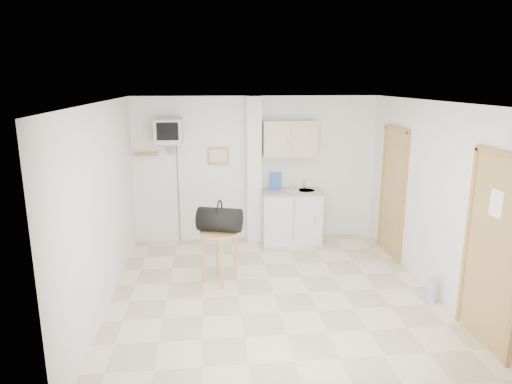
{
  "coord_description": "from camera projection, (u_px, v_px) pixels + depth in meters",
  "views": [
    {
      "loc": [
        -0.81,
        -5.49,
        2.75
      ],
      "look_at": [
        -0.18,
        0.6,
        1.25
      ],
      "focal_mm": 32.0,
      "sensor_mm": 36.0,
      "label": 1
    }
  ],
  "objects": [
    {
      "name": "room_envelope",
      "position": [
        293.0,
        179.0,
        5.78
      ],
      "size": [
        4.24,
        4.54,
        2.55
      ],
      "color": "white",
      "rests_on": "ground"
    },
    {
      "name": "water_bottle",
      "position": [
        432.0,
        290.0,
        5.8
      ],
      "size": [
        0.12,
        0.12,
        0.35
      ],
      "color": "#9CB5CF",
      "rests_on": "ground"
    },
    {
      "name": "crt_television",
      "position": [
        169.0,
        132.0,
        7.38
      ],
      "size": [
        0.44,
        0.45,
        2.15
      ],
      "color": "slate",
      "rests_on": "ground"
    },
    {
      "name": "duffel_bag",
      "position": [
        220.0,
        219.0,
        6.22
      ],
      "size": [
        0.66,
        0.48,
        0.44
      ],
      "rotation": [
        0.0,
        0.0,
        -0.29
      ],
      "color": "black",
      "rests_on": "round_table"
    },
    {
      "name": "kitchenette",
      "position": [
        291.0,
        197.0,
        7.84
      ],
      "size": [
        1.03,
        0.58,
        2.1
      ],
      "color": "silver",
      "rests_on": "ground"
    },
    {
      "name": "ground",
      "position": [
        274.0,
        294.0,
        6.04
      ],
      "size": [
        4.5,
        4.5,
        0.0
      ],
      "primitive_type": "plane",
      "color": "beige",
      "rests_on": "ground"
    },
    {
      "name": "round_table",
      "position": [
        219.0,
        240.0,
        6.27
      ],
      "size": [
        0.53,
        0.53,
        0.74
      ],
      "rotation": [
        0.0,
        0.0,
        0.11
      ],
      "color": "#BA7E4F",
      "rests_on": "ground"
    }
  ]
}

